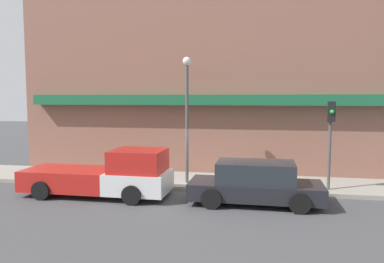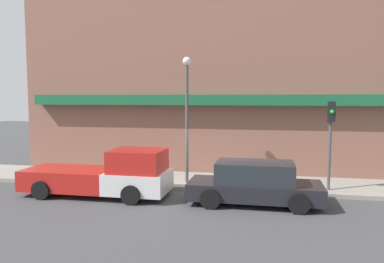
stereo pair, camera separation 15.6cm
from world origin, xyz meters
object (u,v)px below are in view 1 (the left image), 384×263
object	(u,v)px
fire_hydrant	(284,182)
street_lamp	(187,105)
pickup_truck	(107,176)
traffic_light	(331,129)
parked_car	(255,183)

from	to	relation	value
fire_hydrant	street_lamp	xyz separation A→B (m)	(-4.09, 0.45, 3.09)
pickup_truck	street_lamp	xyz separation A→B (m)	(2.77, 2.20, 2.74)
pickup_truck	street_lamp	bearing A→B (deg)	37.82
street_lamp	traffic_light	bearing A→B (deg)	-2.52
parked_car	street_lamp	world-z (taller)	street_lamp
pickup_truck	traffic_light	world-z (taller)	traffic_light
street_lamp	parked_car	bearing A→B (deg)	-36.41
parked_car	pickup_truck	bearing A→B (deg)	178.95
parked_car	fire_hydrant	distance (m)	2.09
parked_car	street_lamp	distance (m)	4.65
pickup_truck	traffic_light	size ratio (longest dim) A/B	1.64
pickup_truck	traffic_light	xyz separation A→B (m)	(8.61, 1.94, 1.79)
parked_car	street_lamp	bearing A→B (deg)	142.54
pickup_truck	fire_hydrant	distance (m)	7.09
fire_hydrant	street_lamp	distance (m)	5.14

